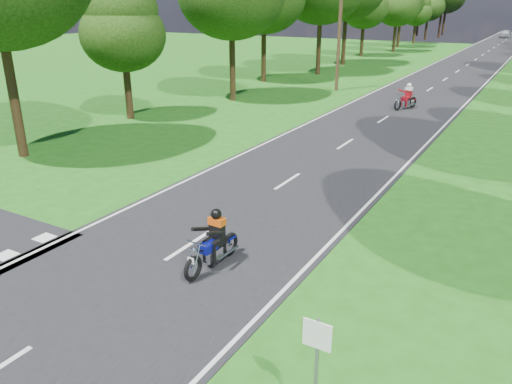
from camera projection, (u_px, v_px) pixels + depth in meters
The scene contains 8 objects.
ground at pixel (138, 278), 12.06m from camera, with size 160.00×160.00×0.00m, color #1F5613.
main_road at pixel (467, 65), 52.42m from camera, with size 7.00×140.00×0.02m, color black.
road_markings at pixel (463, 67), 50.97m from camera, with size 7.40×140.00×0.01m.
telegraph_pole at pixel (339, 34), 36.02m from camera, with size 1.20×0.26×8.00m.
road_sign at pixel (316, 357), 7.37m from camera, with size 0.45×0.07×2.00m.
rider_near_blue at pixel (212, 240), 12.28m from camera, with size 0.61×1.82×1.51m, color navy, non-canonical shape.
rider_far_red at pixel (406, 96), 30.68m from camera, with size 0.63×1.89×1.58m, color #A80C1F, non-canonical shape.
distant_car at pixel (505, 34), 91.00m from camera, with size 1.69×4.20×1.43m, color silver.
Camera 1 is at (7.74, -7.66, 6.27)m, focal length 35.00 mm.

